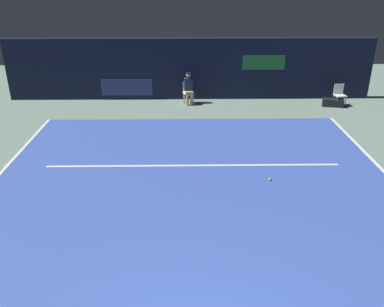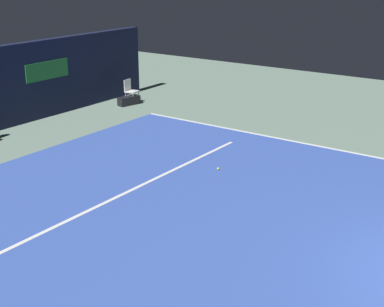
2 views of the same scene
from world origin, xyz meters
name	(u,v)px [view 2 (image 2 of 2)]	position (x,y,z in m)	size (l,w,h in m)	color
ground_plane	(214,210)	(0.00, 5.17, 0.00)	(31.80, 31.80, 0.00)	slate
court_surface	(214,209)	(0.00, 5.17, 0.01)	(10.85, 12.33, 0.01)	#3856B2
line_sideline_left	(316,146)	(5.37, 5.17, 0.01)	(0.10, 12.33, 0.01)	white
line_service	(138,187)	(0.00, 7.33, 0.01)	(8.46, 0.10, 0.01)	white
courtside_chair_near	(130,90)	(6.20, 13.00, 0.50)	(0.49, 0.47, 0.88)	white
tennis_ball	(218,169)	(2.06, 6.39, 0.05)	(0.07, 0.07, 0.07)	#CCE033
equipment_bag	(129,101)	(5.92, 12.83, 0.16)	(0.84, 0.32, 0.32)	black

